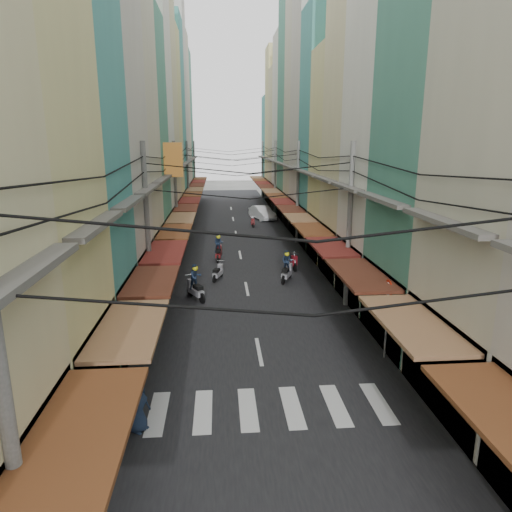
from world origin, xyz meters
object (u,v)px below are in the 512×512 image
white_car (262,219)px  traffic_sign (388,301)px  bicycle (448,356)px  market_umbrella (439,302)px

white_car → traffic_sign: bearing=-104.5°
white_car → bicycle: white_car is taller
bicycle → market_umbrella: market_umbrella is taller
bicycle → market_umbrella: (-0.38, 0.45, 2.09)m
bicycle → traffic_sign: size_ratio=0.53×
bicycle → market_umbrella: size_ratio=0.71×
bicycle → traffic_sign: bearing=83.1°
white_car → market_umbrella: 32.43m
white_car → traffic_sign: 32.63m
bicycle → market_umbrella: 2.17m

